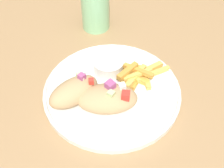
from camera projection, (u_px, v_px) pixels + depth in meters
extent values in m
cube|color=#9E7A51|center=(108.00, 99.00, 0.72)|extent=(1.21, 1.21, 0.04)
cylinder|color=#9E7A51|center=(110.00, 28.00, 1.51)|extent=(0.06, 0.06, 0.72)
cylinder|color=white|center=(112.00, 92.00, 0.70)|extent=(0.31, 0.31, 0.01)
torus|color=white|center=(112.00, 89.00, 0.69)|extent=(0.30, 0.30, 0.01)
ellipsoid|color=tan|center=(107.00, 99.00, 0.65)|extent=(0.15, 0.14, 0.05)
cube|color=red|center=(126.00, 96.00, 0.62)|extent=(0.02, 0.02, 0.02)
cube|color=#A34C84|center=(110.00, 86.00, 0.63)|extent=(0.02, 0.02, 0.02)
cube|color=white|center=(123.00, 86.00, 0.64)|extent=(0.02, 0.02, 0.01)
cube|color=#B7D693|center=(111.00, 94.00, 0.62)|extent=(0.02, 0.02, 0.01)
ellipsoid|color=tan|center=(74.00, 92.00, 0.66)|extent=(0.12, 0.07, 0.05)
cube|color=silver|center=(82.00, 78.00, 0.66)|extent=(0.02, 0.02, 0.01)
cube|color=#B7D693|center=(80.00, 76.00, 0.66)|extent=(0.02, 0.02, 0.01)
cube|color=red|center=(91.00, 81.00, 0.65)|extent=(0.02, 0.02, 0.01)
cube|color=#A34C84|center=(82.00, 77.00, 0.65)|extent=(0.01, 0.01, 0.01)
cube|color=white|center=(80.00, 74.00, 0.66)|extent=(0.02, 0.02, 0.01)
cube|color=gold|center=(137.00, 79.00, 0.71)|extent=(0.02, 0.06, 0.01)
cube|color=gold|center=(126.00, 67.00, 0.73)|extent=(0.06, 0.07, 0.01)
cube|color=#E5B251|center=(147.00, 70.00, 0.73)|extent=(0.09, 0.03, 0.01)
cube|color=gold|center=(138.00, 77.00, 0.71)|extent=(0.07, 0.04, 0.01)
cube|color=#E5B251|center=(154.00, 73.00, 0.72)|extent=(0.08, 0.03, 0.01)
cube|color=#E5B251|center=(146.00, 77.00, 0.71)|extent=(0.05, 0.06, 0.01)
cube|color=gold|center=(133.00, 78.00, 0.71)|extent=(0.08, 0.02, 0.01)
cube|color=#E5B251|center=(136.00, 76.00, 0.70)|extent=(0.08, 0.03, 0.01)
cube|color=#E5B251|center=(130.00, 72.00, 0.71)|extent=(0.02, 0.08, 0.01)
cube|color=gold|center=(139.00, 71.00, 0.70)|extent=(0.03, 0.07, 0.01)
cube|color=gold|center=(128.00, 71.00, 0.69)|extent=(0.06, 0.01, 0.01)
cube|color=#E5B251|center=(137.00, 74.00, 0.70)|extent=(0.07, 0.03, 0.01)
cylinder|color=white|center=(109.00, 66.00, 0.72)|extent=(0.07, 0.07, 0.03)
cylinder|color=beige|center=(108.00, 62.00, 0.71)|extent=(0.06, 0.06, 0.01)
torus|color=white|center=(108.00, 61.00, 0.71)|extent=(0.07, 0.07, 0.00)
cylinder|color=#8CCC93|center=(95.00, 6.00, 0.82)|extent=(0.07, 0.07, 0.13)
cylinder|color=silver|center=(96.00, 13.00, 0.84)|extent=(0.07, 0.07, 0.08)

